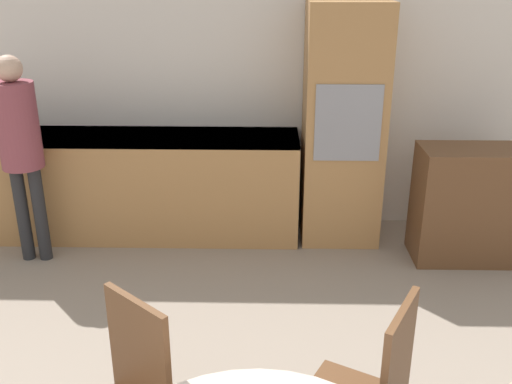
{
  "coord_description": "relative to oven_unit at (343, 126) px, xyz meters",
  "views": [
    {
      "loc": [
        0.08,
        -0.24,
        2.19
      ],
      "look_at": [
        0.02,
        2.55,
        1.1
      ],
      "focal_mm": 40.0,
      "sensor_mm": 36.0,
      "label": 1
    }
  ],
  "objects": [
    {
      "name": "wall_back",
      "position": [
        -0.69,
        0.34,
        0.31
      ],
      "size": [
        7.18,
        0.05,
        2.6
      ],
      "color": "silver",
      "rests_on": "ground_plane"
    },
    {
      "name": "kitchen_counter",
      "position": [
        -1.89,
        -0.01,
        -0.52
      ],
      "size": [
        3.07,
        0.6,
        0.9
      ],
      "color": "#AD7A47",
      "rests_on": "ground_plane"
    },
    {
      "name": "oven_unit",
      "position": [
        0.0,
        0.0,
        0.0
      ],
      "size": [
        0.64,
        0.59,
        1.97
      ],
      "color": "#AD7A47",
      "rests_on": "ground_plane"
    },
    {
      "name": "sideboard",
      "position": [
        1.01,
        -0.4,
        -0.52
      ],
      "size": [
        0.9,
        0.45,
        0.92
      ],
      "color": "brown",
      "rests_on": "ground_plane"
    },
    {
      "name": "person_standing",
      "position": [
        -2.48,
        -0.5,
        0.03
      ],
      "size": [
        0.31,
        0.31,
        1.62
      ],
      "color": "#262628",
      "rests_on": "ground_plane"
    }
  ]
}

